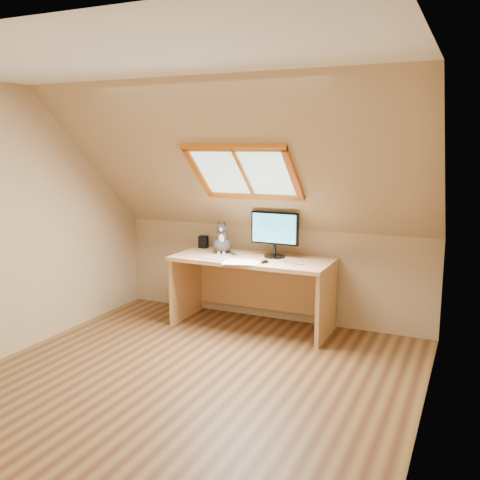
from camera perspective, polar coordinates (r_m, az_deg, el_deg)
The scene contains 10 objects.
ground at distance 4.47m, azimuth -5.17°, elevation -14.65°, with size 3.50×3.50×0.00m, color brown.
room_shell at distance 4.01m, azimuth -6.15°, elevation 3.75°, with size 3.52×3.52×2.41m.
desk at distance 5.56m, azimuth 1.60°, elevation -4.00°, with size 1.63×0.71×0.74m.
monitor at distance 5.41m, azimuth 3.72°, elevation 0.93°, with size 0.51×0.21×0.47m.
cat at distance 5.64m, azimuth -1.93°, elevation -0.14°, with size 0.26×0.28×0.36m.
desk_speaker at distance 5.95m, azimuth -3.93°, elevation -0.20°, with size 0.09×0.09×0.13m, color black.
graphics_tablet at distance 5.40m, azimuth -2.65°, elevation -1.90°, with size 0.26×0.18×0.01m, color #B2B2B7.
mouse at distance 5.19m, azimuth 2.64°, elevation -2.30°, with size 0.06×0.10×0.03m, color black.
papers at distance 5.21m, azimuth 0.18°, elevation -2.37°, with size 0.35×0.30×0.01m.
cables at distance 5.21m, azimuth 4.38°, elevation -2.39°, with size 0.51×0.26×0.01m.
Camera 1 is at (2.02, -3.53, 1.87)m, focal length 40.00 mm.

